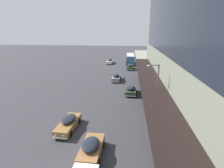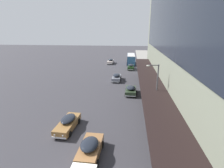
# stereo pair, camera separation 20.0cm
# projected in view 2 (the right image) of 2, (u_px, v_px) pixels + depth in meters

# --- Properties ---
(transit_bus_kerbside_front) EXTENTS (2.76, 9.12, 3.16)m
(transit_bus_kerbside_front) POSITION_uv_depth(u_px,v_px,m) (131.00, 59.00, 57.32)
(transit_bus_kerbside_front) COLOR #325F90
(transit_bus_kerbside_front) RESTS_ON ground
(sedan_lead_mid) EXTENTS (1.96, 4.28, 1.50)m
(sedan_lead_mid) POSITION_uv_depth(u_px,v_px,m) (131.00, 90.00, 30.49)
(sedan_lead_mid) COLOR #2B3B26
(sedan_lead_mid) RESTS_ON ground
(sedan_far_back) EXTENTS (2.08, 5.06, 1.61)m
(sedan_far_back) POSITION_uv_depth(u_px,v_px,m) (111.00, 61.00, 58.55)
(sedan_far_back) COLOR beige
(sedan_far_back) RESTS_ON ground
(sedan_trailing_mid) EXTENTS (1.91, 4.79, 1.64)m
(sedan_trailing_mid) POSITION_uv_depth(u_px,v_px,m) (131.00, 67.00, 49.81)
(sedan_trailing_mid) COLOR #203E1B
(sedan_trailing_mid) RESTS_ON ground
(sedan_oncoming_front) EXTENTS (1.93, 4.79, 1.44)m
(sedan_oncoming_front) POSITION_uv_depth(u_px,v_px,m) (68.00, 123.00, 19.67)
(sedan_oncoming_front) COLOR #9C6D3A
(sedan_oncoming_front) RESTS_ON ground
(sedan_lead_near) EXTENTS (1.96, 4.25, 1.65)m
(sedan_lead_near) POSITION_uv_depth(u_px,v_px,m) (90.00, 148.00, 15.35)
(sedan_lead_near) COLOR #9D6B3F
(sedan_lead_near) RESTS_ON ground
(sedan_second_mid) EXTENTS (1.93, 4.78, 1.62)m
(sedan_second_mid) POSITION_uv_depth(u_px,v_px,m) (117.00, 77.00, 38.65)
(sedan_second_mid) COLOR gray
(sedan_second_mid) RESTS_ON ground
(pedestrian_at_kerb) EXTENTS (0.62, 0.33, 1.86)m
(pedestrian_at_kerb) POSITION_uv_depth(u_px,v_px,m) (172.00, 152.00, 14.30)
(pedestrian_at_kerb) COLOR #361C19
(pedestrian_at_kerb) RESTS_ON sidewalk_kerb
(street_lamp) EXTENTS (1.50, 0.28, 6.75)m
(street_lamp) POSITION_uv_depth(u_px,v_px,m) (155.00, 87.00, 21.25)
(street_lamp) COLOR #4C4C51
(street_lamp) RESTS_ON sidewalk_kerb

